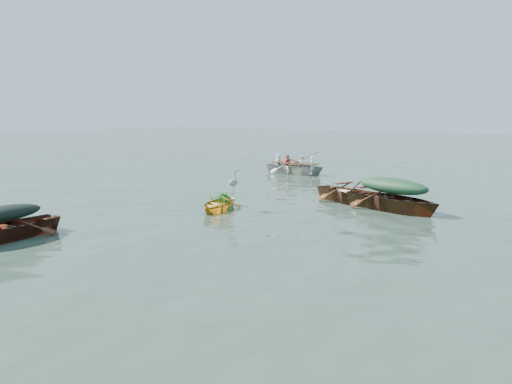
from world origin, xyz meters
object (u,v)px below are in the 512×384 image
yellow_dinghy (217,210)px  green_tarp_boat (392,211)px  heron (233,187)px  open_wooden_boat (354,204)px  dark_covered_boat (3,240)px  rowed_boat (295,174)px

yellow_dinghy → green_tarp_boat: (4.79, 3.26, 0.00)m
heron → yellow_dinghy: bearing=-174.8°
yellow_dinghy → open_wooden_boat: size_ratio=0.57×
green_tarp_boat → heron: size_ratio=5.22×
dark_covered_boat → heron: size_ratio=4.33×
yellow_dinghy → heron: (0.51, 0.22, 0.80)m
yellow_dinghy → open_wooden_boat: (3.23, 3.70, 0.00)m
green_tarp_boat → open_wooden_boat: bearing=90.0°
rowed_boat → heron: heron is taller
green_tarp_boat → yellow_dinghy: bearing=139.9°
dark_covered_boat → rowed_boat: size_ratio=0.87×
green_tarp_boat → rowed_boat: size_ratio=1.05×
yellow_dinghy → green_tarp_boat: size_ratio=0.56×
open_wooden_boat → rowed_boat: (-6.18, 6.06, 0.00)m
heron → dark_covered_boat: bearing=-128.5°
yellow_dinghy → rowed_boat: rowed_boat is taller
rowed_boat → heron: (3.46, -9.54, 0.80)m
open_wooden_boat → heron: 4.49m
green_tarp_boat → open_wooden_boat: 1.62m
open_wooden_boat → rowed_boat: size_ratio=1.02×
dark_covered_boat → green_tarp_boat: size_ratio=0.83×
open_wooden_boat → heron: (-2.72, -3.48, 0.80)m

